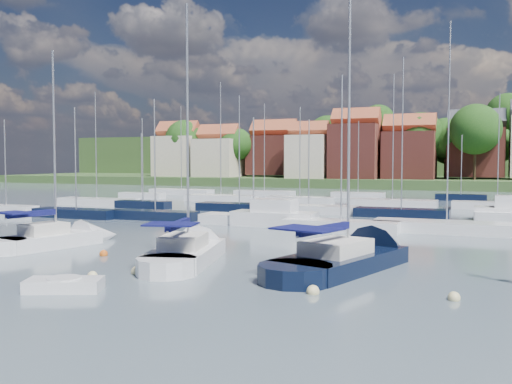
% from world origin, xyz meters
% --- Properties ---
extents(ground, '(260.00, 260.00, 0.00)m').
position_xyz_m(ground, '(0.00, 40.00, 0.00)').
color(ground, '#434F5B').
rests_on(ground, ground).
extents(sailboat_left, '(4.76, 10.04, 13.29)m').
position_xyz_m(sailboat_left, '(-14.16, 4.82, 0.36)').
color(sailboat_left, silver).
rests_on(sailboat_left, ground).
extents(sailboat_centre, '(5.41, 11.33, 14.92)m').
position_xyz_m(sailboat_centre, '(-4.18, 3.55, 0.36)').
color(sailboat_centre, silver).
rests_on(sailboat_centre, ground).
extents(sailboat_navy, '(6.97, 13.29, 17.74)m').
position_xyz_m(sailboat_navy, '(4.80, 5.08, 0.35)').
color(sailboat_navy, black).
rests_on(sailboat_navy, ground).
extents(tender, '(3.39, 2.52, 0.66)m').
position_xyz_m(tender, '(-5.36, -5.43, 0.26)').
color(tender, silver).
rests_on(tender, ground).
extents(buoy_b, '(0.46, 0.46, 0.46)m').
position_xyz_m(buoy_b, '(-5.93, -2.85, 0.00)').
color(buoy_b, beige).
rests_on(buoy_b, ground).
extents(buoy_c, '(0.54, 0.54, 0.54)m').
position_xyz_m(buoy_c, '(-4.61, -1.22, 0.00)').
color(buoy_c, beige).
rests_on(buoy_c, ground).
extents(buoy_d, '(0.53, 0.53, 0.53)m').
position_xyz_m(buoy_d, '(4.40, -2.06, 0.00)').
color(buoy_d, beige).
rests_on(buoy_d, ground).
extents(buoy_e, '(0.47, 0.47, 0.47)m').
position_xyz_m(buoy_e, '(2.22, 5.80, 0.00)').
color(buoy_e, '#D85914').
rests_on(buoy_e, ground).
extents(buoy_f, '(0.49, 0.49, 0.49)m').
position_xyz_m(buoy_f, '(9.78, -1.05, 0.00)').
color(buoy_f, beige).
rests_on(buoy_f, ground).
extents(buoy_g, '(0.47, 0.47, 0.47)m').
position_xyz_m(buoy_g, '(-9.28, 2.45, 0.00)').
color(buoy_g, '#D85914').
rests_on(buoy_g, ground).
extents(buoy_h, '(0.52, 0.52, 0.52)m').
position_xyz_m(buoy_h, '(-6.05, 6.20, 0.00)').
color(buoy_h, '#D85914').
rests_on(buoy_h, ground).
extents(marina_field, '(79.62, 41.41, 15.93)m').
position_xyz_m(marina_field, '(1.91, 35.15, 0.43)').
color(marina_field, silver).
rests_on(marina_field, ground).
extents(far_shore_town, '(212.46, 90.00, 22.27)m').
position_xyz_m(far_shore_town, '(2.23, 132.67, 4.61)').
color(far_shore_town, '#3C562B').
rests_on(far_shore_town, ground).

